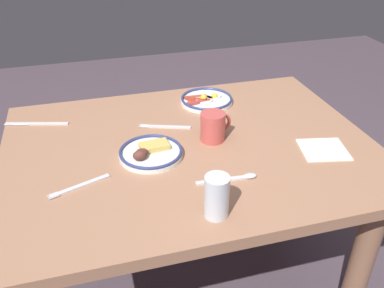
# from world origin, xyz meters

# --- Properties ---
(ground_plane) EXTENTS (6.00, 6.00, 0.00)m
(ground_plane) POSITION_xyz_m (0.00, 0.00, 0.00)
(ground_plane) COLOR #4A3D47
(dining_table) EXTENTS (1.25, 0.93, 0.73)m
(dining_table) POSITION_xyz_m (0.00, 0.00, 0.60)
(dining_table) COLOR #9C6D51
(dining_table) RESTS_ON ground_plane
(plate_near_main) EXTENTS (0.21, 0.21, 0.04)m
(plate_near_main) POSITION_xyz_m (-0.15, -0.30, 0.74)
(plate_near_main) COLOR white
(plate_near_main) RESTS_ON dining_table
(plate_center_pancakes) EXTENTS (0.21, 0.21, 0.05)m
(plate_center_pancakes) POSITION_xyz_m (0.14, 0.03, 0.74)
(plate_center_pancakes) COLOR white
(plate_center_pancakes) RESTS_ON dining_table
(coffee_mug) EXTENTS (0.12, 0.09, 0.10)m
(coffee_mug) POSITION_xyz_m (-0.09, -0.02, 0.78)
(coffee_mug) COLOR #BF4C47
(coffee_mug) RESTS_ON dining_table
(drinking_glass) EXTENTS (0.07, 0.07, 0.12)m
(drinking_glass) POSITION_xyz_m (0.03, 0.36, 0.78)
(drinking_glass) COLOR silver
(drinking_glass) RESTS_ON dining_table
(paper_napkin) EXTENTS (0.18, 0.17, 0.00)m
(paper_napkin) POSITION_xyz_m (-0.42, 0.15, 0.73)
(paper_napkin) COLOR white
(paper_napkin) RESTS_ON dining_table
(fork_near) EXTENTS (0.18, 0.08, 0.01)m
(fork_near) POSITION_xyz_m (0.06, -0.14, 0.73)
(fork_near) COLOR silver
(fork_near) RESTS_ON dining_table
(fork_far) EXTENTS (0.18, 0.08, 0.01)m
(fork_far) POSITION_xyz_m (0.37, 0.14, 0.73)
(fork_far) COLOR silver
(fork_far) RESTS_ON dining_table
(butter_knife) EXTENTS (0.23, 0.08, 0.01)m
(butter_knife) POSITION_xyz_m (0.51, -0.29, 0.73)
(butter_knife) COLOR silver
(butter_knife) RESTS_ON dining_table
(tea_spoon) EXTENTS (0.19, 0.03, 0.01)m
(tea_spoon) POSITION_xyz_m (-0.08, 0.23, 0.73)
(tea_spoon) COLOR silver
(tea_spoon) RESTS_ON dining_table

